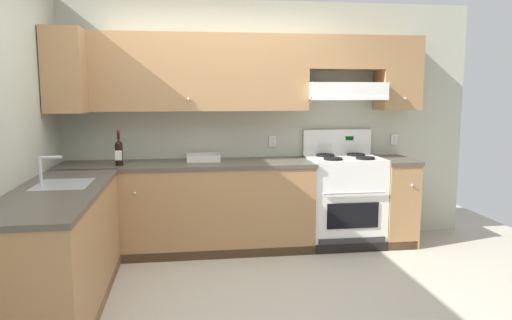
{
  "coord_description": "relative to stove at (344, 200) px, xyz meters",
  "views": [
    {
      "loc": [
        -0.31,
        -3.63,
        1.62
      ],
      "look_at": [
        0.32,
        0.7,
        1.0
      ],
      "focal_mm": 34.39,
      "sensor_mm": 36.0,
      "label": 1
    }
  ],
  "objects": [
    {
      "name": "counter_left_run",
      "position": [
        -2.58,
        -1.25,
        -0.02
      ],
      "size": [
        0.63,
        1.91,
        1.13
      ],
      "color": "#A87A4C",
      "rests_on": "ground_plane"
    },
    {
      "name": "counter_back_run",
      "position": [
        -1.36,
        -0.01,
        -0.03
      ],
      "size": [
        3.6,
        0.65,
        0.91
      ],
      "color": "#A87A4C",
      "rests_on": "ground_plane"
    },
    {
      "name": "wall_back",
      "position": [
        -0.94,
        0.27,
        1.0
      ],
      "size": [
        4.68,
        0.57,
        2.55
      ],
      "color": "#B7BAA3",
      "rests_on": "ground_plane"
    },
    {
      "name": "bowl",
      "position": [
        -1.47,
        0.11,
        0.45
      ],
      "size": [
        0.33,
        0.28,
        0.07
      ],
      "color": "beige",
      "rests_on": "counter_back_run"
    },
    {
      "name": "wine_bottle",
      "position": [
        -2.28,
        -0.1,
        0.57
      ],
      "size": [
        0.07,
        0.07,
        0.34
      ],
      "color": "black",
      "rests_on": "counter_back_run"
    },
    {
      "name": "stove",
      "position": [
        0.0,
        0.0,
        0.0
      ],
      "size": [
        0.76,
        0.62,
        1.2
      ],
      "color": "white",
      "rests_on": "ground_plane"
    },
    {
      "name": "wall_left",
      "position": [
        -2.92,
        -1.02,
        0.86
      ],
      "size": [
        0.47,
        4.0,
        2.55
      ],
      "color": "#B7BAA3",
      "rests_on": "ground_plane"
    },
    {
      "name": "ground_plane",
      "position": [
        -1.33,
        -1.25,
        -0.48
      ],
      "size": [
        7.04,
        7.04,
        0.0
      ],
      "primitive_type": "plane",
      "color": "#B2AA99"
    }
  ]
}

